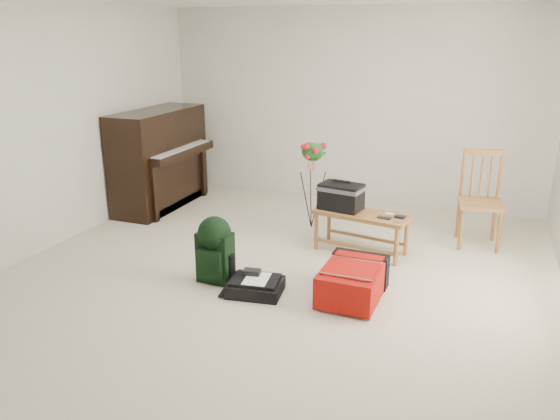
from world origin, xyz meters
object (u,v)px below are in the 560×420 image
at_px(dining_chair, 481,200).
at_px(flower_stand, 312,185).
at_px(black_duffel, 255,286).
at_px(piano, 161,161).
at_px(green_backpack, 215,246).
at_px(red_suitcase, 354,278).
at_px(bench, 347,202).

bearing_deg(dining_chair, flower_stand, 175.98).
height_order(black_duffel, flower_stand, flower_stand).
xyz_separation_m(piano, dining_chair, (3.91, 0.01, -0.11)).
bearing_deg(green_backpack, black_duffel, -9.03).
height_order(red_suitcase, green_backpack, green_backpack).
xyz_separation_m(piano, flower_stand, (2.08, -0.11, -0.09)).
height_order(dining_chair, red_suitcase, dining_chair).
height_order(piano, red_suitcase, piano).
distance_m(bench, green_backpack, 1.48).
xyz_separation_m(red_suitcase, green_backpack, (-1.25, -0.17, 0.18)).
bearing_deg(green_backpack, bench, 54.47).
height_order(bench, red_suitcase, bench).
distance_m(piano, green_backpack, 2.51).
bearing_deg(green_backpack, flower_stand, 80.78).
distance_m(bench, dining_chair, 1.45).
bearing_deg(piano, flower_stand, -2.98).
height_order(piano, green_backpack, piano).
height_order(bench, black_duffel, bench).
relative_size(dining_chair, red_suitcase, 1.40).
bearing_deg(piano, green_backpack, -46.73).
relative_size(piano, black_duffel, 2.95).
height_order(dining_chair, green_backpack, dining_chair).
xyz_separation_m(piano, bench, (2.63, -0.67, -0.08)).
height_order(dining_chair, flower_stand, flower_stand).
bearing_deg(dining_chair, green_backpack, -147.96).
xyz_separation_m(bench, green_backpack, (-0.92, -1.15, -0.18)).
relative_size(black_duffel, green_backpack, 0.82).
relative_size(dining_chair, black_duffel, 1.98).
height_order(red_suitcase, flower_stand, flower_stand).
bearing_deg(flower_stand, red_suitcase, -55.16).
bearing_deg(flower_stand, green_backpack, -97.01).
relative_size(bench, green_backpack, 1.63).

